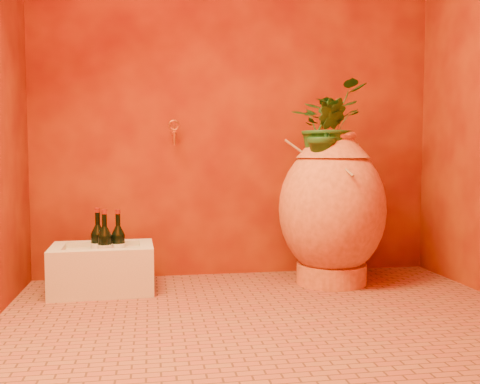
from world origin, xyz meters
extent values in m
plane|color=brown|center=(0.00, 0.00, 0.00)|extent=(2.50, 2.50, 0.00)
cube|color=#5E0B05|center=(0.00, 1.00, 1.25)|extent=(2.50, 0.02, 2.50)
cylinder|color=#D7773C|center=(0.50, 0.65, 0.06)|extent=(0.43, 0.43, 0.12)
ellipsoid|color=#D7773C|center=(0.50, 0.65, 0.44)|extent=(0.66, 0.66, 0.78)
cone|color=#D7773C|center=(0.50, 0.65, 0.80)|extent=(0.45, 0.45, 0.12)
torus|color=#D7773C|center=(0.50, 0.65, 0.86)|extent=(0.28, 0.28, 0.05)
cylinder|color=olive|center=(0.42, 0.60, 0.69)|extent=(0.39, 0.24, 0.32)
cylinder|color=olive|center=(0.48, 0.53, 0.72)|extent=(0.05, 0.41, 0.17)
cylinder|color=olive|center=(0.60, 0.57, 0.74)|extent=(0.18, 0.33, 0.17)
cube|color=beige|center=(-0.81, 0.67, 0.11)|extent=(0.56, 0.39, 0.23)
cube|color=beige|center=(-0.81, 0.82, 0.24)|extent=(0.55, 0.09, 0.03)
cube|color=beige|center=(-0.81, 0.52, 0.24)|extent=(0.55, 0.09, 0.03)
cube|color=beige|center=(-1.04, 0.67, 0.24)|extent=(0.08, 0.23, 0.03)
cube|color=beige|center=(-0.57, 0.67, 0.24)|extent=(0.08, 0.23, 0.03)
cylinder|color=black|center=(-0.79, 0.63, 0.23)|extent=(0.07, 0.07, 0.18)
cone|color=black|center=(-0.79, 0.63, 0.34)|extent=(0.07, 0.07, 0.05)
cylinder|color=black|center=(-0.79, 0.63, 0.40)|extent=(0.03, 0.03, 0.07)
cylinder|color=maroon|center=(-0.79, 0.63, 0.45)|extent=(0.03, 0.03, 0.02)
cylinder|color=silver|center=(-0.79, 0.63, 0.23)|extent=(0.08, 0.08, 0.08)
cylinder|color=black|center=(-0.83, 0.68, 0.23)|extent=(0.07, 0.07, 0.18)
cone|color=black|center=(-0.83, 0.68, 0.35)|extent=(0.07, 0.07, 0.05)
cylinder|color=black|center=(-0.83, 0.68, 0.41)|extent=(0.03, 0.03, 0.07)
cylinder|color=maroon|center=(-0.83, 0.68, 0.45)|extent=(0.03, 0.03, 0.02)
cylinder|color=silver|center=(-0.83, 0.68, 0.23)|extent=(0.08, 0.08, 0.08)
cylinder|color=black|center=(-0.72, 0.68, 0.23)|extent=(0.07, 0.07, 0.17)
cone|color=black|center=(-0.72, 0.68, 0.34)|extent=(0.07, 0.07, 0.05)
cylinder|color=black|center=(-0.72, 0.68, 0.40)|extent=(0.03, 0.03, 0.07)
cylinder|color=maroon|center=(-0.72, 0.68, 0.44)|extent=(0.03, 0.03, 0.02)
cylinder|color=silver|center=(-0.72, 0.68, 0.23)|extent=(0.08, 0.08, 0.08)
cylinder|color=#AA6927|center=(-0.40, 0.94, 0.89)|extent=(0.02, 0.13, 0.02)
cylinder|color=#AA6927|center=(-0.40, 0.87, 0.85)|extent=(0.02, 0.02, 0.07)
torus|color=#AA6927|center=(-0.40, 0.94, 0.93)|extent=(0.07, 0.01, 0.07)
cylinder|color=#AA6927|center=(-0.40, 0.94, 0.91)|extent=(0.01, 0.01, 0.05)
imported|color=#1C4F1E|center=(0.48, 0.67, 0.93)|extent=(0.58, 0.57, 0.49)
imported|color=#1C4F1E|center=(0.44, 0.56, 0.87)|extent=(0.26, 0.23, 0.38)
camera|label=1|loc=(-0.54, -2.32, 0.75)|focal=40.00mm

